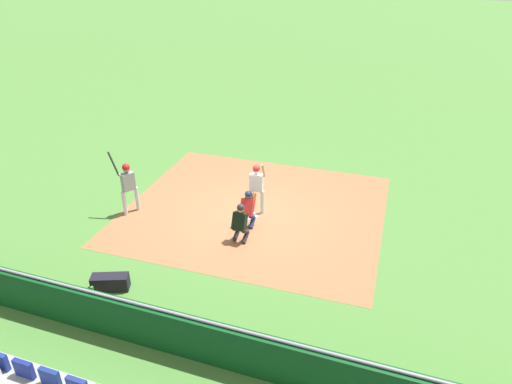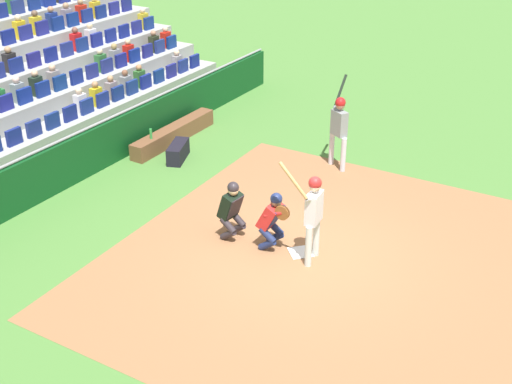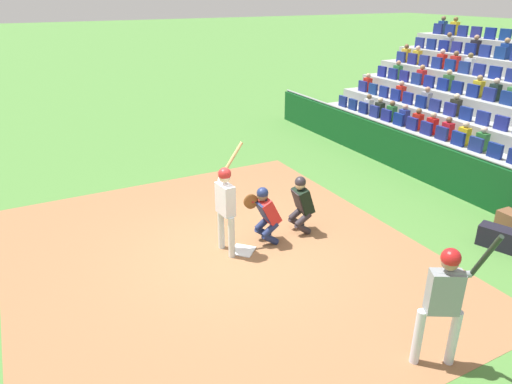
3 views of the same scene
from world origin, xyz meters
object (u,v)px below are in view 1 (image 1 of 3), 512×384
Objects in this scene: catcher_crouching at (248,207)px; home_plate_umpire at (240,221)px; batter_at_plate at (257,184)px; equipment_duffel_bag at (110,282)px; home_plate_marker at (250,216)px; water_bottle_on_bench at (93,291)px; on_deck_batter at (128,182)px; dugout_bench at (62,294)px.

catcher_crouching is 0.97× the size of home_plate_umpire.
batter_at_plate is at bearing 92.39° from home_plate_umpire.
batter_at_plate is at bearing 42.68° from equipment_duffel_bag.
home_plate_marker is 5.30m from equipment_duffel_bag.
water_bottle_on_bench is at bearing -120.70° from home_plate_umpire.
catcher_crouching reaches higher than water_bottle_on_bench.
batter_at_plate is 7.83× the size of water_bottle_on_bench.
batter_at_plate is 0.95× the size of on_deck_batter.
on_deck_batter reaches higher than equipment_duffel_bag.
on_deck_batter is at bearing 100.04° from dugout_bench.
home_plate_marker is 6.44m from dugout_bench.
water_bottle_on_bench is 0.12× the size of on_deck_batter.
home_plate_umpire is 0.41× the size of dugout_bench.
dugout_bench is 1.21m from equipment_duffel_bag.
dugout_bench is at bearing -178.22° from water_bottle_on_bench.
equipment_duffel_bag is (-2.30, -4.77, 0.20)m from home_plate_marker.
dugout_bench is 3.28× the size of equipment_duffel_bag.
catcher_crouching is (0.13, -0.57, 0.70)m from home_plate_marker.
home_plate_umpire is (0.07, -1.78, -0.42)m from batter_at_plate.
home_plate_marker is 1.65m from home_plate_umpire.
water_bottle_on_bench is (0.98, 0.03, 0.36)m from dugout_bench.
water_bottle_on_bench is at bearing -111.72° from home_plate_marker.
dugout_bench is at bearing -119.77° from home_plate_marker.
on_deck_batter reaches higher than home_plate_umpire.
batter_at_plate is 6.82m from dugout_bench.
equipment_duffel_bag is (-2.51, -3.29, -0.49)m from home_plate_umpire.
on_deck_batter is at bearing 174.50° from home_plate_umpire.
on_deck_batter reaches higher than batter_at_plate.
dugout_bench is at bearing -159.17° from equipment_duffel_bag.
home_plate_marker is at bearing -113.82° from batter_at_plate.
on_deck_batter reaches higher than home_plate_marker.
catcher_crouching is 4.64× the size of water_bottle_on_bench.
equipment_duffel_bag is at bearing -115.66° from batter_at_plate.
equipment_duffel_bag is (-2.43, -5.07, -0.92)m from batter_at_plate.
water_bottle_on_bench is 0.87m from equipment_duffel_bag.
water_bottle_on_bench is (-2.34, -5.85, -0.56)m from batter_at_plate.
batter_at_plate is 6.33m from water_bottle_on_bench.
water_bottle_on_bench is at bearing -105.20° from equipment_duffel_bag.
on_deck_batter is at bearing 92.96° from equipment_duffel_bag.
batter_at_plate is 4.35m from on_deck_batter.
dugout_bench is (-3.20, -5.59, 0.20)m from home_plate_marker.
catcher_crouching is at bearing -89.90° from batter_at_plate.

